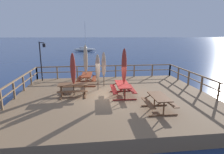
{
  "coord_description": "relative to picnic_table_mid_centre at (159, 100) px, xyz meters",
  "views": [
    {
      "loc": [
        -1.45,
        -11.06,
        4.4
      ],
      "look_at": [
        0.0,
        0.77,
        1.66
      ],
      "focal_mm": 29.67,
      "sensor_mm": 36.0,
      "label": 1
    }
  ],
  "objects": [
    {
      "name": "patio_umbrella_tall_mid_left",
      "position": [
        -3.67,
        5.59,
        1.37
      ],
      "size": [
        0.32,
        0.32,
        3.02
      ],
      "color": "#4C3828",
      "rests_on": "wooden_deck"
    },
    {
      "name": "ground_plane",
      "position": [
        -1.94,
        2.69,
        -1.21
      ],
      "size": [
        600.0,
        600.0,
        0.0
      ],
      "primitive_type": "plane",
      "color": "navy"
    },
    {
      "name": "sailboat_distant",
      "position": [
        -4.64,
        42.51,
        -0.69
      ],
      "size": [
        6.22,
        2.88,
        7.72
      ],
      "color": "white",
      "rests_on": "ground"
    },
    {
      "name": "railing_waterside_far",
      "position": [
        -1.94,
        7.67,
        0.19
      ],
      "size": [
        11.94,
        0.1,
        1.09
      ],
      "color": "brown",
      "rests_on": "wooden_deck"
    },
    {
      "name": "picnic_table_front_left",
      "position": [
        -3.63,
        5.64,
        0.01
      ],
      "size": [
        1.53,
        2.07,
        0.78
      ],
      "color": "#993819",
      "rests_on": "wooden_deck"
    },
    {
      "name": "patio_umbrella_tall_mid_right",
      "position": [
        -4.41,
        2.97,
        1.15
      ],
      "size": [
        0.32,
        0.32,
        2.68
      ],
      "color": "#4C3828",
      "rests_on": "wooden_deck"
    },
    {
      "name": "railing_side_right",
      "position": [
        3.98,
        2.69,
        0.19
      ],
      "size": [
        0.1,
        10.05,
        1.09
      ],
      "color": "brown",
      "rests_on": "wooden_deck"
    },
    {
      "name": "patio_umbrella_short_back",
      "position": [
        -2.85,
        4.01,
        1.02
      ],
      "size": [
        0.32,
        0.32,
        2.47
      ],
      "color": "#4C3828",
      "rests_on": "wooden_deck"
    },
    {
      "name": "lamp_post_hooked",
      "position": [
        -7.15,
        7.0,
        1.56
      ],
      "size": [
        0.58,
        0.48,
        3.2
      ],
      "color": "black",
      "rests_on": "wooden_deck"
    },
    {
      "name": "wooden_deck",
      "position": [
        -1.94,
        2.69,
        -0.88
      ],
      "size": [
        12.14,
        10.25,
        0.66
      ],
      "primitive_type": "cube",
      "color": "#846647",
      "rests_on": "ground"
    },
    {
      "name": "picnic_table_front_right",
      "position": [
        -4.44,
        2.92,
        0.01
      ],
      "size": [
        1.8,
        1.41,
        0.78
      ],
      "color": "brown",
      "rests_on": "wooden_deck"
    },
    {
      "name": "patio_umbrella_short_mid",
      "position": [
        -1.31,
        2.55,
        1.33
      ],
      "size": [
        0.32,
        0.32,
        2.95
      ],
      "color": "#4C3828",
      "rests_on": "wooden_deck"
    },
    {
      "name": "picnic_table_mid_centre",
      "position": [
        0.0,
        0.0,
        0.0
      ],
      "size": [
        1.41,
        1.63,
        0.78
      ],
      "color": "brown",
      "rests_on": "wooden_deck"
    },
    {
      "name": "railing_side_left",
      "position": [
        -7.86,
        2.69,
        0.19
      ],
      "size": [
        0.1,
        10.05,
        1.09
      ],
      "color": "brown",
      "rests_on": "wooden_deck"
    },
    {
      "name": "patio_umbrella_short_front",
      "position": [
        -2.37,
        4.84,
        1.07
      ],
      "size": [
        0.32,
        0.32,
        2.54
      ],
      "color": "#4C3828",
      "rests_on": "wooden_deck"
    },
    {
      "name": "picnic_table_back_left",
      "position": [
        -1.39,
        2.53,
        0.01
      ],
      "size": [
        1.44,
        2.09,
        0.78
      ],
      "color": "maroon",
      "rests_on": "wooden_deck"
    }
  ]
}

